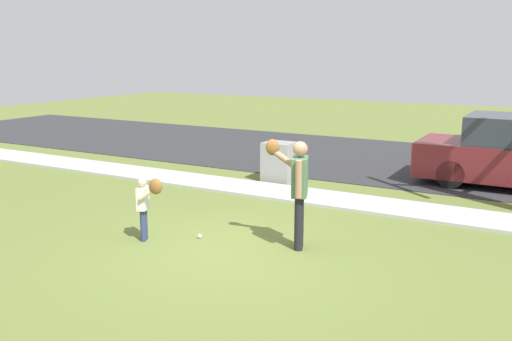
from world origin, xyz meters
TOP-DOWN VIEW (x-y plane):
  - ground_plane at (0.00, 3.50)m, footprint 48.00×48.00m
  - sidewalk_strip at (0.00, 3.60)m, footprint 36.00×1.20m
  - road_surface at (0.00, 8.60)m, footprint 36.00×6.80m
  - person_adult at (0.82, 0.63)m, footprint 0.83×0.58m
  - person_child at (-1.45, -0.28)m, footprint 0.56×0.36m
  - baseball at (-0.78, 0.26)m, footprint 0.07×0.07m
  - utility_cabinet at (-1.52, 4.64)m, footprint 0.71×0.60m

SIDE VIEW (x-z plane):
  - ground_plane at x=0.00m, z-range 0.00..0.00m
  - road_surface at x=0.00m, z-range 0.00..0.02m
  - sidewalk_strip at x=0.00m, z-range 0.00..0.06m
  - baseball at x=-0.78m, z-range 0.00..0.07m
  - utility_cabinet at x=-1.52m, z-range 0.00..0.95m
  - person_child at x=-1.45m, z-range 0.16..1.25m
  - person_adult at x=0.82m, z-range 0.20..1.92m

